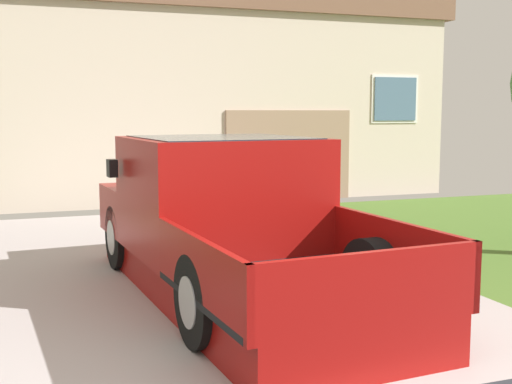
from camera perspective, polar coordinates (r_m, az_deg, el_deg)
pickup_truck at (r=7.34m, az=-2.77°, el=-2.63°), size 2.38×5.20×1.70m
person_with_hat at (r=8.41m, az=4.77°, el=0.09°), size 0.52×0.43×1.66m
handbag at (r=8.46m, az=6.42°, el=-5.54°), size 0.37×0.19×0.47m
house_with_garage at (r=17.11m, az=-5.00°, el=8.94°), size 10.90×6.32×5.07m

